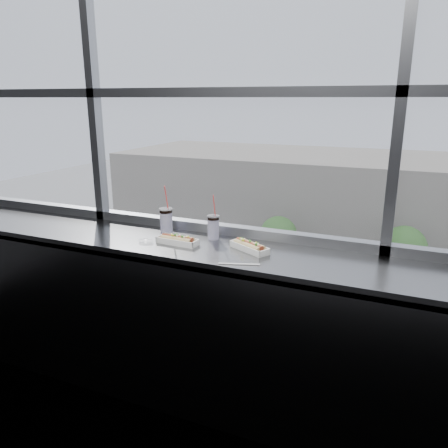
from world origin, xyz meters
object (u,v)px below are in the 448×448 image
at_px(tree_center, 404,248).
at_px(loose_straw, 239,264).
at_px(hotdog_tray_left, 177,240).
at_px(hotdog_tray_right, 249,246).
at_px(soda_cup_right, 213,226).
at_px(car_far_a, 238,273).
at_px(car_near_b, 190,326).
at_px(tree_left, 278,235).
at_px(soda_cup_left, 166,220).
at_px(pedestrian_c, 434,287).
at_px(car_far_b, 431,307).
at_px(car_near_c, 342,362).
at_px(wrapper, 146,241).
at_px(pedestrian_b, 353,269).
at_px(pedestrian_a, 285,261).

bearing_deg(tree_center, loose_straw, -92.04).
relative_size(hotdog_tray_left, hotdog_tray_right, 0.98).
bearing_deg(soda_cup_right, car_far_a, 110.85).
height_order(car_near_b, tree_left, tree_left).
bearing_deg(tree_left, loose_straw, -74.67).
bearing_deg(soda_cup_left, loose_straw, -27.66).
height_order(pedestrian_c, tree_center, tree_center).
relative_size(car_far_b, tree_left, 1.26).
relative_size(loose_straw, car_near_c, 0.04).
bearing_deg(soda_cup_right, hotdog_tray_right, -22.81).
xyz_separation_m(wrapper, pedestrian_c, (3.77, 27.74, -11.15)).
bearing_deg(soda_cup_left, car_far_a, 110.15).
xyz_separation_m(car_near_c, tree_left, (-6.69, 12.00, 1.90)).
bearing_deg(hotdog_tray_left, soda_cup_right, 51.36).
height_order(loose_straw, car_near_c, loose_straw).
bearing_deg(hotdog_tray_left, pedestrian_c, 85.16).
xyz_separation_m(hotdog_tray_left, pedestrian_b, (-1.69, 28.31, -11.00)).
distance_m(loose_straw, car_far_a, 28.48).
bearing_deg(pedestrian_c, car_near_b, 132.88).
bearing_deg(loose_straw, car_far_b, 64.96).
relative_size(soda_cup_right, pedestrian_b, 0.13).
bearing_deg(car_near_b, pedestrian_a, -11.47).
distance_m(hotdog_tray_left, loose_straw, 0.51).
height_order(wrapper, pedestrian_a, wrapper).
height_order(car_far_a, car_near_b, car_near_b).
distance_m(car_far_a, pedestrian_b, 8.36).
bearing_deg(car_far_b, pedestrian_a, 74.33).
xyz_separation_m(hotdog_tray_right, wrapper, (-0.64, -0.12, -0.01)).
bearing_deg(car_near_b, hotdog_tray_left, -154.00).
distance_m(car_far_a, pedestrian_a, 4.55).
bearing_deg(car_far_b, pedestrian_c, 1.61).
xyz_separation_m(pedestrian_b, tree_left, (-5.65, 0.01, 1.89)).
xyz_separation_m(hotdog_tray_right, soda_cup_left, (-0.62, 0.10, 0.07)).
height_order(soda_cup_left, car_near_b, soda_cup_left).
height_order(car_near_c, tree_center, tree_center).
distance_m(pedestrian_c, tree_center, 3.12).
relative_size(soda_cup_left, tree_center, 0.07).
bearing_deg(car_far_b, hotdog_tray_right, 178.74).
height_order(soda_cup_left, soda_cup_right, soda_cup_left).
relative_size(car_near_b, tree_center, 1.43).
xyz_separation_m(wrapper, pedestrian_b, (-1.50, 28.37, -10.98)).
bearing_deg(soda_cup_right, hotdog_tray_left, -131.16).
bearing_deg(hotdog_tray_right, wrapper, -141.67).
bearing_deg(wrapper, soda_cup_right, 34.27).
distance_m(hotdog_tray_right, car_far_b, 26.85).
bearing_deg(wrapper, pedestrian_c, 82.26).
xyz_separation_m(pedestrian_c, pedestrian_a, (-10.25, 0.52, 0.06)).
bearing_deg(hotdog_tray_left, car_near_c, 94.79).
height_order(car_far_a, tree_left, tree_left).
bearing_deg(wrapper, tree_center, 86.60).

